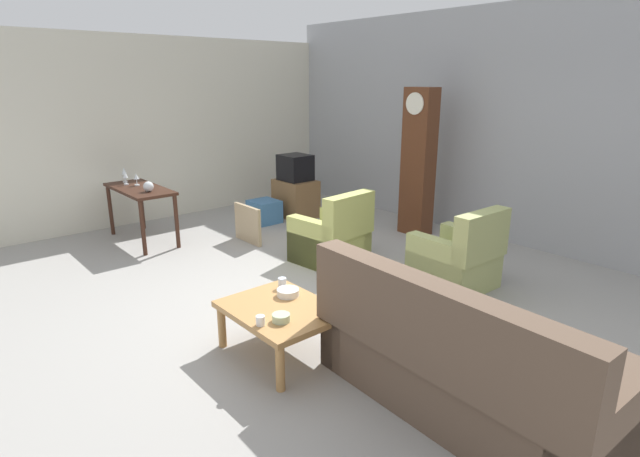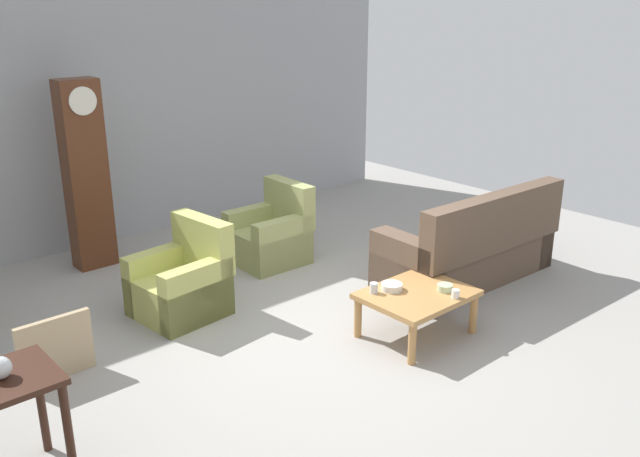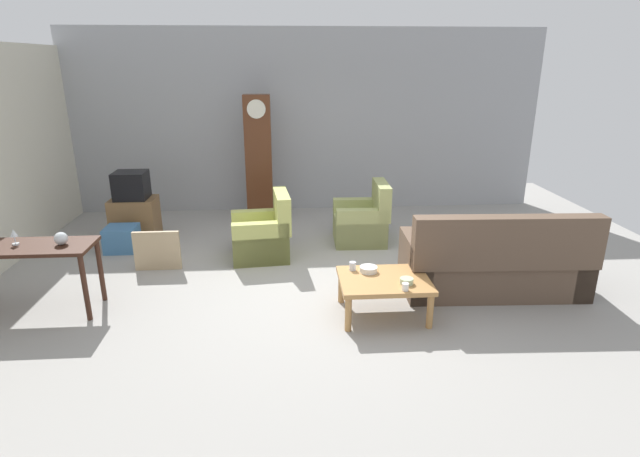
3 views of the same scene
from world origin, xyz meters
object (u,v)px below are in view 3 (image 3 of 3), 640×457
(armchair_olive_near, at_px, (263,236))
(storage_box_blue, at_px, (122,239))
(glass_dome_cloche, at_px, (61,238))
(cup_blue_rimmed, at_px, (353,266))
(grandfather_clock, at_px, (259,159))
(cup_white_porcelain, at_px, (405,287))
(framed_picture_leaning, at_px, (157,251))
(bowl_white_stacked, at_px, (369,269))
(tv_crt, at_px, (131,185))
(coffee_table_wood, at_px, (384,284))
(couch_floral, at_px, (494,265))
(armchair_olive_far, at_px, (363,222))
(wine_glass_short, at_px, (14,235))
(bowl_shallow_green, at_px, (407,281))
(tv_stand_cabinet, at_px, (135,218))
(console_table_dark, at_px, (31,255))

(armchair_olive_near, xyz_separation_m, storage_box_blue, (-2.07, 0.39, -0.13))
(glass_dome_cloche, distance_m, cup_blue_rimmed, 3.14)
(grandfather_clock, xyz_separation_m, cup_white_porcelain, (1.63, -3.88, -0.60))
(framed_picture_leaning, xyz_separation_m, bowl_white_stacked, (2.60, -1.25, 0.19))
(armchair_olive_near, relative_size, tv_crt, 1.92)
(armchair_olive_near, bearing_deg, bowl_white_stacked, -52.99)
(grandfather_clock, bearing_deg, cup_blue_rimmed, -70.68)
(coffee_table_wood, distance_m, grandfather_clock, 3.93)
(couch_floral, bearing_deg, framed_picture_leaning, 166.70)
(armchair_olive_far, distance_m, wine_glass_short, 4.53)
(tv_crt, distance_m, wine_glass_short, 2.50)
(armchair_olive_near, bearing_deg, cup_white_porcelain, -54.27)
(cup_blue_rimmed, bearing_deg, wine_glass_short, 178.16)
(bowl_shallow_green, bearing_deg, framed_picture_leaning, 151.78)
(coffee_table_wood, distance_m, cup_white_porcelain, 0.36)
(armchair_olive_near, height_order, armchair_olive_far, same)
(armchair_olive_far, distance_m, tv_stand_cabinet, 3.56)
(cup_white_porcelain, relative_size, bowl_white_stacked, 0.40)
(storage_box_blue, bearing_deg, framed_picture_leaning, -47.69)
(console_table_dark, relative_size, storage_box_blue, 2.92)
(armchair_olive_far, height_order, coffee_table_wood, armchair_olive_far)
(glass_dome_cloche, bearing_deg, armchair_olive_far, 29.33)
(couch_floral, xyz_separation_m, bowl_white_stacked, (-1.55, -0.27, 0.11))
(tv_crt, distance_m, bowl_white_stacked, 4.20)
(tv_stand_cabinet, xyz_separation_m, bowl_shallow_green, (3.60, -2.96, 0.15))
(couch_floral, bearing_deg, storage_box_blue, 160.23)
(bowl_white_stacked, bearing_deg, grandfather_clock, 111.50)
(tv_stand_cabinet, bearing_deg, tv_crt, 0.00)
(couch_floral, distance_m, wine_glass_short, 5.34)
(tv_stand_cabinet, relative_size, wine_glass_short, 3.93)
(coffee_table_wood, bearing_deg, storage_box_blue, 147.43)
(armchair_olive_near, bearing_deg, grandfather_clock, 93.81)
(armchair_olive_far, height_order, tv_stand_cabinet, armchair_olive_far)
(tv_stand_cabinet, height_order, wine_glass_short, wine_glass_short)
(wine_glass_short, bearing_deg, bowl_shallow_green, -7.05)
(armchair_olive_near, height_order, storage_box_blue, armchair_olive_near)
(storage_box_blue, bearing_deg, armchair_olive_near, -10.72)
(couch_floral, distance_m, armchair_olive_near, 3.07)
(bowl_shallow_green, bearing_deg, wine_glass_short, 172.95)
(tv_stand_cabinet, bearing_deg, couch_floral, -26.12)
(tv_crt, bearing_deg, console_table_dark, -98.42)
(tv_crt, bearing_deg, cup_white_porcelain, -41.23)
(storage_box_blue, height_order, glass_dome_cloche, glass_dome_cloche)
(armchair_olive_far, distance_m, framed_picture_leaning, 3.00)
(console_table_dark, bearing_deg, tv_stand_cabinet, 81.58)
(tv_crt, distance_m, cup_white_porcelain, 4.74)
(bowl_white_stacked, bearing_deg, armchair_olive_near, 127.01)
(storage_box_blue, xyz_separation_m, bowl_white_stacked, (3.29, -2.01, 0.28))
(storage_box_blue, bearing_deg, bowl_shallow_green, -32.75)
(tv_crt, height_order, cup_white_porcelain, tv_crt)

